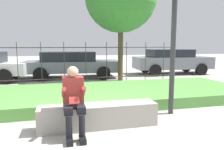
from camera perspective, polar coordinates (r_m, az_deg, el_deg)
The scene contains 8 objects.
ground_plane at distance 4.55m, azimuth -4.91°, elevation -13.44°, with size 60.00×60.00×0.00m, color #A8A399.
stone_bench at distance 4.49m, azimuth -3.52°, elevation -10.86°, with size 2.37×0.47×0.47m.
person_seated_reader at distance 4.04m, azimuth -9.99°, elevation -5.95°, with size 0.42×0.73×1.27m.
grass_berm at distance 6.62m, azimuth -7.98°, elevation -5.34°, with size 10.36×3.05×0.29m.
iron_fence at distance 8.61m, azimuth -9.58°, elevation 2.96°, with size 8.36×0.03×1.76m.
car_parked_center at distance 11.17m, azimuth -10.49°, elevation 2.94°, with size 4.81×2.26×1.31m.
car_parked_right at distance 12.92m, azimuth 15.31°, elevation 3.62°, with size 4.40×2.02×1.40m.
street_lamp at distance 5.38m, azimuth 16.01°, elevation 16.04°, with size 0.28×0.28×3.97m.
Camera 1 is at (-0.65, -4.19, 1.65)m, focal length 35.00 mm.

